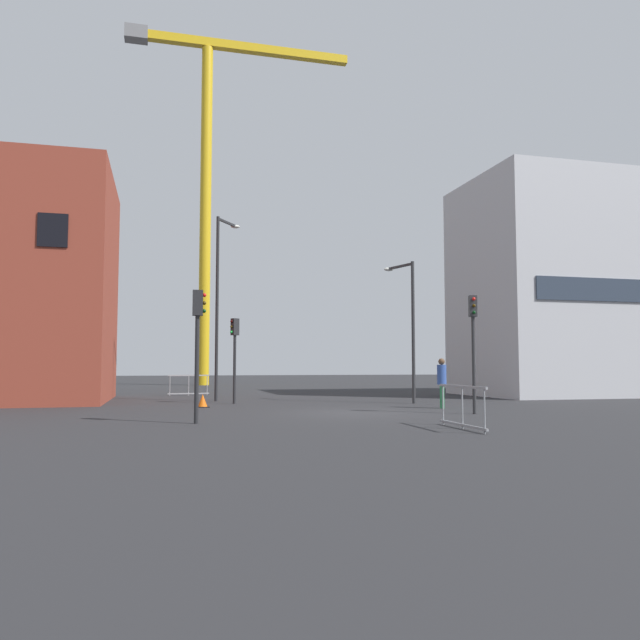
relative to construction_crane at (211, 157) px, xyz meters
The scene contains 12 objects.
ground 36.15m from the construction_crane, 85.11° to the right, with size 160.00×160.00×0.00m, color #28282B.
office_block 31.08m from the construction_crane, 50.16° to the right, with size 12.08×7.65×11.38m.
construction_crane is the anchor object (origin of this frame).
streetlamp_tall 26.48m from the construction_crane, 93.03° to the right, with size 1.22×1.53×8.28m.
streetlamp_short 30.86m from the construction_crane, 76.17° to the right, with size 0.76×1.77×5.96m.
traffic_light_median 29.61m from the construction_crane, 91.71° to the right, with size 0.39×0.35×3.53m.
traffic_light_near 36.53m from the construction_crane, 79.09° to the right, with size 0.31×0.39×3.87m.
traffic_light_island 37.22m from the construction_crane, 94.68° to the right, with size 0.37×0.25×3.64m.
pedestrian_walking 34.86m from the construction_crane, 77.76° to the right, with size 0.34×0.34×1.84m.
safety_barrier_right_run 40.91m from the construction_crane, 84.38° to the right, with size 0.10×2.54×1.08m.
safety_barrier_front 24.99m from the construction_crane, 97.53° to the right, with size 2.14×0.22×1.08m.
traffic_cone_striped 32.55m from the construction_crane, 94.59° to the right, with size 0.49×0.49×0.50m.
Camera 1 is at (-6.34, -20.01, 1.58)m, focal length 35.22 mm.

